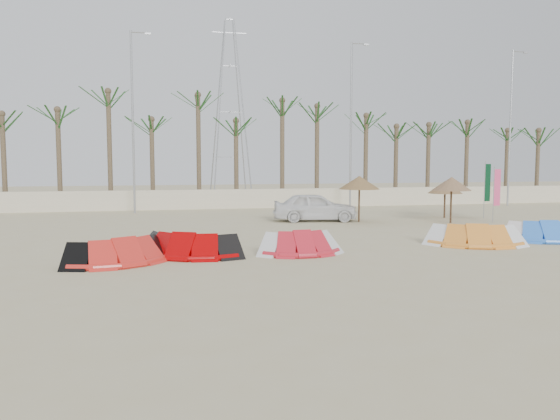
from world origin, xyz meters
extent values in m
plane|color=#C1B68E|center=(0.00, 0.00, 0.00)|extent=(120.00, 120.00, 0.00)
cube|color=beige|center=(0.00, 22.00, 0.65)|extent=(60.00, 0.30, 1.30)
cylinder|color=brown|center=(-14.00, 23.50, 3.25)|extent=(0.32, 0.32, 6.50)
ellipsoid|color=#194719|center=(-14.00, 23.50, 6.50)|extent=(4.00, 4.00, 2.40)
cylinder|color=brown|center=(-4.00, 23.50, 3.25)|extent=(0.32, 0.32, 6.50)
ellipsoid|color=#194719|center=(-4.00, 23.50, 6.50)|extent=(4.00, 4.00, 2.40)
cylinder|color=brown|center=(6.00, 23.50, 3.25)|extent=(0.32, 0.32, 6.50)
ellipsoid|color=#194719|center=(6.00, 23.50, 6.50)|extent=(4.00, 4.00, 2.40)
cylinder|color=brown|center=(16.00, 23.50, 3.25)|extent=(0.32, 0.32, 6.50)
ellipsoid|color=#194719|center=(16.00, 23.50, 6.50)|extent=(4.00, 4.00, 2.40)
cylinder|color=brown|center=(24.00, 23.50, 3.25)|extent=(0.32, 0.32, 6.50)
ellipsoid|color=#194719|center=(24.00, 23.50, 6.50)|extent=(4.00, 4.00, 2.40)
cylinder|color=#A5A8AD|center=(-6.00, 20.00, 5.50)|extent=(0.14, 0.14, 11.00)
cylinder|color=#A5A8AD|center=(-5.50, 20.00, 10.90)|extent=(1.00, 0.08, 0.08)
cube|color=#A5A8AD|center=(-5.00, 20.00, 10.85)|extent=(0.35, 0.14, 0.10)
cylinder|color=#A5A8AD|center=(8.00, 20.00, 5.50)|extent=(0.14, 0.14, 11.00)
cylinder|color=#A5A8AD|center=(8.50, 20.00, 10.90)|extent=(1.00, 0.08, 0.08)
cube|color=#A5A8AD|center=(9.00, 20.00, 10.85)|extent=(0.35, 0.14, 0.10)
cylinder|color=#A5A8AD|center=(20.00, 20.00, 5.50)|extent=(0.14, 0.14, 11.00)
cylinder|color=#A5A8AD|center=(20.50, 20.00, 10.90)|extent=(1.00, 0.08, 0.08)
cube|color=#A5A8AD|center=(21.00, 20.00, 10.85)|extent=(0.35, 0.14, 0.10)
cylinder|color=red|center=(-5.80, 2.89, 0.10)|extent=(2.97, 1.75, 0.20)
cube|color=black|center=(-7.28, 2.99, 0.25)|extent=(1.05, 1.25, 0.40)
cube|color=black|center=(-4.33, 2.99, 0.25)|extent=(1.05, 1.25, 0.40)
cylinder|color=#A40001|center=(-3.67, 3.72, 0.10)|extent=(3.14, 1.78, 0.20)
cube|color=black|center=(-5.22, 3.82, 0.25)|extent=(1.04, 1.25, 0.40)
cube|color=black|center=(-2.12, 3.82, 0.25)|extent=(1.04, 1.25, 0.40)
cylinder|color=red|center=(0.11, 3.22, 0.10)|extent=(2.58, 0.32, 0.20)
cube|color=silver|center=(-1.05, 3.32, 0.25)|extent=(0.65, 1.13, 0.40)
cube|color=silver|center=(1.27, 3.32, 0.25)|extent=(0.65, 1.13, 0.40)
cylinder|color=orange|center=(7.07, 3.72, 0.10)|extent=(3.16, 1.42, 0.20)
cube|color=white|center=(5.57, 3.82, 0.25)|extent=(0.97, 1.24, 0.40)
cube|color=white|center=(8.56, 3.82, 0.25)|extent=(0.97, 1.24, 0.40)
cylinder|color=#3178EE|center=(10.48, 4.09, 0.10)|extent=(2.90, 1.04, 0.20)
cube|color=white|center=(9.14, 4.19, 0.25)|extent=(0.89, 1.23, 0.40)
cylinder|color=#4C331E|center=(5.72, 12.40, 1.16)|extent=(0.10, 0.10, 2.33)
cone|color=olive|center=(5.72, 12.40, 2.08)|extent=(2.16, 2.16, 0.70)
cylinder|color=#4C331E|center=(10.13, 10.79, 1.15)|extent=(0.10, 0.10, 2.29)
cone|color=#99724F|center=(10.13, 10.79, 2.04)|extent=(2.01, 2.01, 0.70)
cylinder|color=#4C331E|center=(11.17, 13.25, 1.00)|extent=(0.10, 0.10, 1.99)
cone|color=#967047|center=(11.17, 13.25, 1.74)|extent=(1.93, 1.93, 0.70)
cylinder|color=#A5A8AD|center=(12.50, 10.66, 1.47)|extent=(0.04, 0.04, 2.94)
cube|color=#EE477E|center=(12.72, 10.66, 1.82)|extent=(0.42, 0.08, 1.91)
cylinder|color=#A5A8AD|center=(13.22, 12.58, 1.61)|extent=(0.04, 0.04, 3.21)
cube|color=#07341B|center=(13.44, 12.58, 1.99)|extent=(0.41, 0.11, 2.09)
imported|color=white|center=(3.56, 13.25, 0.76)|extent=(4.70, 2.48, 1.52)
camera|label=1|loc=(-4.66, -14.58, 3.19)|focal=35.00mm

